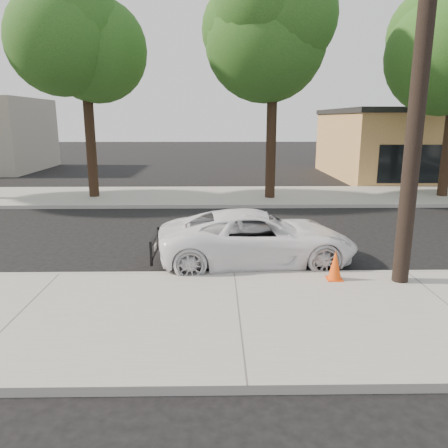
% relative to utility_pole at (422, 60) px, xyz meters
% --- Properties ---
extents(ground, '(120.00, 120.00, 0.00)m').
position_rel_utility_pole_xyz_m(ground, '(-3.60, 2.70, -4.70)').
color(ground, black).
rests_on(ground, ground).
extents(near_sidewalk, '(90.00, 4.40, 0.15)m').
position_rel_utility_pole_xyz_m(near_sidewalk, '(-3.60, -1.60, -4.62)').
color(near_sidewalk, gray).
rests_on(near_sidewalk, ground).
extents(far_sidewalk, '(90.00, 5.00, 0.15)m').
position_rel_utility_pole_xyz_m(far_sidewalk, '(-3.60, 11.20, -4.62)').
color(far_sidewalk, gray).
rests_on(far_sidewalk, ground).
extents(curb_near, '(90.00, 0.12, 0.16)m').
position_rel_utility_pole_xyz_m(curb_near, '(-3.60, 0.60, -4.62)').
color(curb_near, '#9E9B93').
rests_on(curb_near, ground).
extents(utility_pole, '(1.40, 0.34, 9.00)m').
position_rel_utility_pole_xyz_m(utility_pole, '(0.00, 0.00, 0.00)').
color(utility_pole, black).
rests_on(utility_pole, near_sidewalk).
extents(tree_b, '(4.34, 4.20, 8.45)m').
position_rel_utility_pole_xyz_m(tree_b, '(-9.41, 10.76, 1.45)').
color(tree_b, black).
rests_on(tree_b, far_sidewalk).
extents(tree_c, '(4.96, 4.80, 9.55)m').
position_rel_utility_pole_xyz_m(tree_c, '(-1.38, 10.34, 2.21)').
color(tree_c, black).
rests_on(tree_c, far_sidewalk).
extents(police_cruiser, '(5.08, 2.66, 1.37)m').
position_rel_utility_pole_xyz_m(police_cruiser, '(-2.97, 1.64, -4.01)').
color(police_cruiser, white).
rests_on(police_cruiser, ground).
extents(traffic_cone, '(0.36, 0.36, 0.66)m').
position_rel_utility_pole_xyz_m(traffic_cone, '(-1.41, 0.10, -4.23)').
color(traffic_cone, '#FF4E0D').
rests_on(traffic_cone, near_sidewalk).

